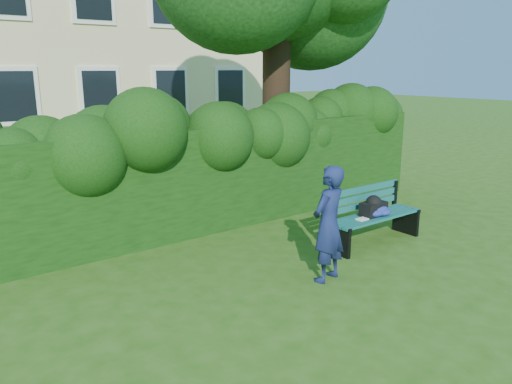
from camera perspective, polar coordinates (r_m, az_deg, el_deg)
ground at (r=7.31m, az=2.89°, el=-8.15°), size 80.00×80.00×0.00m
hedge at (r=8.77m, az=-6.37°, el=1.69°), size 10.00×1.00×1.80m
park_bench at (r=8.22m, az=13.18°, el=-2.34°), size 1.78×0.56×0.89m
man_reading at (r=6.58m, az=8.27°, el=-3.65°), size 0.64×0.49×1.56m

